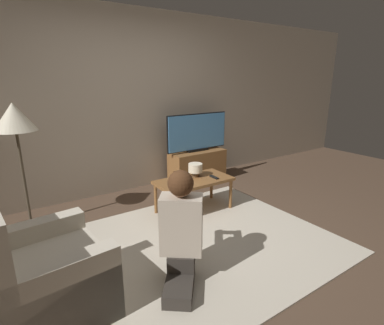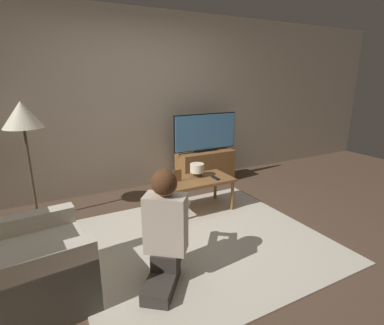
{
  "view_description": "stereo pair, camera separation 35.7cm",
  "coord_description": "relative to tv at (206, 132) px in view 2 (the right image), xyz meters",
  "views": [
    {
      "loc": [
        -1.7,
        -2.24,
        1.67
      ],
      "look_at": [
        0.22,
        0.62,
        0.68
      ],
      "focal_mm": 28.0,
      "sensor_mm": 36.0,
      "label": 1
    },
    {
      "loc": [
        -1.39,
        -2.42,
        1.67
      ],
      "look_at": [
        0.22,
        0.62,
        0.68
      ],
      "focal_mm": 28.0,
      "sensor_mm": 36.0,
      "label": 2
    }
  ],
  "objects": [
    {
      "name": "ground_plane",
      "position": [
        -0.99,
        -1.6,
        -0.82
      ],
      "size": [
        10.0,
        10.0,
        0.0
      ],
      "primitive_type": "plane",
      "color": "brown"
    },
    {
      "name": "wall_back",
      "position": [
        -0.99,
        0.33,
        0.48
      ],
      "size": [
        10.0,
        0.06,
        2.6
      ],
      "color": "tan",
      "rests_on": "ground_plane"
    },
    {
      "name": "rug",
      "position": [
        -0.99,
        -1.6,
        -0.81
      ],
      "size": [
        2.46,
        2.21,
        0.02
      ],
      "color": "beige",
      "rests_on": "ground_plane"
    },
    {
      "name": "tv_stand",
      "position": [
        0.0,
        -0.0,
        -0.56
      ],
      "size": [
        0.92,
        0.38,
        0.52
      ],
      "color": "brown",
      "rests_on": "ground_plane"
    },
    {
      "name": "tv",
      "position": [
        0.0,
        0.0,
        0.0
      ],
      "size": [
        1.09,
        0.08,
        0.6
      ],
      "color": "black",
      "rests_on": "tv_stand"
    },
    {
      "name": "coffee_table",
      "position": [
        -0.69,
        -0.92,
        -0.43
      ],
      "size": [
        0.96,
        0.49,
        0.44
      ],
      "color": "brown",
      "rests_on": "ground_plane"
    },
    {
      "name": "floor_lamp",
      "position": [
        -2.48,
        -0.21,
        0.38
      ],
      "size": [
        0.43,
        0.43,
        1.42
      ],
      "color": "#4C4233",
      "rests_on": "ground_plane"
    },
    {
      "name": "armchair",
      "position": [
        -2.56,
        -1.76,
        -0.51
      ],
      "size": [
        0.84,
        0.87,
        0.95
      ],
      "rotation": [
        0.0,
        0.0,
        1.66
      ],
      "color": "beige",
      "rests_on": "ground_plane"
    },
    {
      "name": "person_kneeling",
      "position": [
        -1.54,
        -1.98,
        -0.32
      ],
      "size": [
        0.69,
        0.78,
        0.96
      ],
      "rotation": [
        0.0,
        0.0,
        2.48
      ],
      "color": "#332D28",
      "rests_on": "rug"
    },
    {
      "name": "picture_frame",
      "position": [
        -0.92,
        -0.88,
        -0.31
      ],
      "size": [
        0.11,
        0.01,
        0.15
      ],
      "color": "brown",
      "rests_on": "coffee_table"
    },
    {
      "name": "table_lamp",
      "position": [
        -0.61,
        -0.83,
        -0.28
      ],
      "size": [
        0.18,
        0.18,
        0.17
      ],
      "color": "#4C3823",
      "rests_on": "coffee_table"
    },
    {
      "name": "remote",
      "position": [
        -0.45,
        -1.01,
        -0.38
      ],
      "size": [
        0.04,
        0.15,
        0.02
      ],
      "color": "black",
      "rests_on": "coffee_table"
    }
  ]
}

